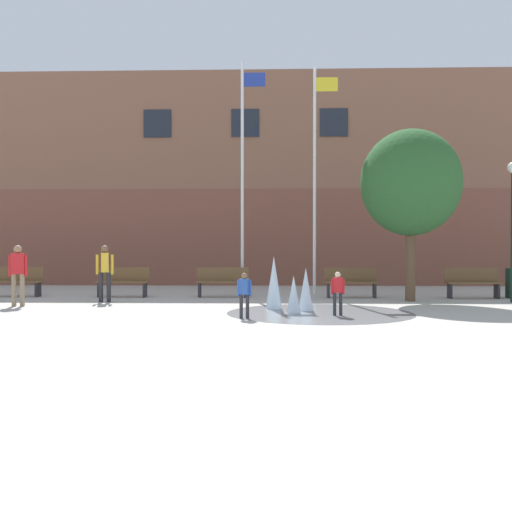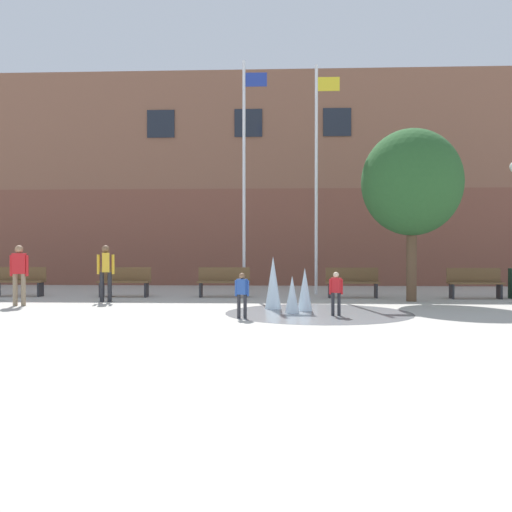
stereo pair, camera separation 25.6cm
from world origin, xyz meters
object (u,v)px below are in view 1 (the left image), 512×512
flagpole_left (243,170)px  flagpole_right (315,173)px  park_bench_left_of_flagpoles (17,281)px  park_bench_under_left_flagpole (123,281)px  child_in_fountain (244,292)px  teen_by_trashcan (18,270)px  park_bench_far_right (473,282)px  park_bench_under_right_flagpole (223,281)px  adult_near_bench (105,269)px  street_tree_near_building (411,183)px  park_bench_near_trashcan (351,282)px  child_with_pink_shirt (338,290)px

flagpole_left → flagpole_right: flagpole_left is taller
park_bench_left_of_flagpoles → park_bench_under_left_flagpole: 3.34m
park_bench_left_of_flagpoles → child_in_fountain: (7.38, -5.46, 0.10)m
teen_by_trashcan → flagpole_right: bearing=-165.3°
park_bench_far_right → park_bench_under_right_flagpole: bearing=178.3°
adult_near_bench → street_tree_near_building: size_ratio=0.33×
park_bench_under_left_flagpole → park_bench_near_trashcan: bearing=0.1°
child_in_fountain → park_bench_under_left_flagpole: bearing=-28.5°
teen_by_trashcan → child_with_pink_shirt: 8.32m
park_bench_under_right_flagpole → flagpole_left: bearing=63.9°
child_in_fountain → flagpole_left: 7.54m
park_bench_near_trashcan → park_bench_far_right: same height
flagpole_right → park_bench_under_left_flagpole: bearing=-168.1°
park_bench_near_trashcan → child_with_pink_shirt: bearing=-100.7°
park_bench_left_of_flagpoles → adult_near_bench: bearing=-28.6°
park_bench_left_of_flagpoles → child_with_pink_shirt: size_ratio=1.62×
child_in_fountain → flagpole_left: (-0.38, 6.68, 3.48)m
park_bench_under_right_flagpole → child_with_pink_shirt: size_ratio=1.62×
flagpole_right → flagpole_left: bearing=180.0°
flagpole_right → street_tree_near_building: size_ratio=1.52×
park_bench_under_right_flagpole → adult_near_bench: bearing=-149.7°
park_bench_under_left_flagpole → child_in_fountain: (4.03, -5.42, 0.10)m
street_tree_near_building → park_bench_under_right_flagpole: bearing=167.6°
child_in_fountain → adult_near_bench: bearing=-17.1°
park_bench_near_trashcan → park_bench_far_right: bearing=-2.5°
flagpole_left → adult_near_bench: bearing=-140.9°
park_bench_under_right_flagpole → park_bench_left_of_flagpoles: bearing=-179.6°
teen_by_trashcan → park_bench_far_right: bearing=179.5°
park_bench_left_of_flagpoles → child_with_pink_shirt: (9.45, -4.86, 0.10)m
park_bench_near_trashcan → street_tree_near_building: bearing=-36.5°
park_bench_under_left_flagpole → child_in_fountain: size_ratio=1.62×
park_bench_left_of_flagpoles → flagpole_right: bearing=7.4°
flagpole_left → street_tree_near_building: 5.49m
park_bench_left_of_flagpoles → park_bench_far_right: (13.98, -0.18, 0.00)m
park_bench_left_of_flagpoles → park_bench_under_right_flagpole: same height
park_bench_far_right → flagpole_right: (-4.62, 1.40, 3.49)m
adult_near_bench → teen_by_trashcan: bearing=-75.6°
child_in_fountain → child_with_pink_shirt: 2.15m
park_bench_under_left_flagpole → street_tree_near_building: street_tree_near_building is taller
teen_by_trashcan → flagpole_right: 9.54m
park_bench_near_trashcan → flagpole_right: (-1.00, 1.25, 3.49)m
street_tree_near_building → park_bench_near_trashcan: bearing=143.5°
child_with_pink_shirt → park_bench_far_right: bearing=76.7°
park_bench_far_right → teen_by_trashcan: teen_by_trashcan is taller
park_bench_under_right_flagpole → child_with_pink_shirt: bearing=-58.3°
flagpole_left → flagpole_right: size_ratio=1.02×
park_bench_under_right_flagpole → park_bench_far_right: size_ratio=1.00×
park_bench_near_trashcan → adult_near_bench: adult_near_bench is taller
child_in_fountain → park_bench_left_of_flagpoles: bearing=-11.7°
flagpole_left → flagpole_right: (2.36, 0.00, -0.09)m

